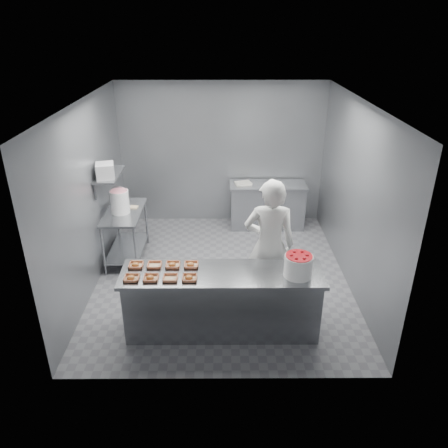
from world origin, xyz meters
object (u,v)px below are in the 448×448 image
(strawberry_tub, at_px, (298,265))
(appliance, at_px, (105,171))
(tray_3, at_px, (189,278))
(tray_4, at_px, (136,265))
(worker, at_px, (269,245))
(glaze_bucket, at_px, (120,201))
(tray_5, at_px, (154,265))
(tray_0, at_px, (131,278))
(tray_6, at_px, (173,265))
(tray_7, at_px, (191,265))
(back_counter, at_px, (267,205))
(tray_1, at_px, (151,278))
(tray_2, at_px, (170,278))
(prep_table, at_px, (125,228))
(service_counter, at_px, (222,301))

(strawberry_tub, relative_size, appliance, 1.15)
(tray_3, bearing_deg, tray_4, 156.46)
(worker, bearing_deg, glaze_bucket, -25.85)
(tray_5, height_order, glaze_bucket, glaze_bucket)
(glaze_bucket, bearing_deg, tray_4, -72.22)
(tray_0, bearing_deg, tray_6, 33.16)
(tray_5, relative_size, strawberry_tub, 0.53)
(tray_7, bearing_deg, tray_3, -90.00)
(tray_3, distance_m, tray_5, 0.57)
(tray_5, height_order, strawberry_tub, strawberry_tub)
(back_counter, distance_m, tray_5, 3.60)
(tray_0, relative_size, appliance, 0.61)
(tray_1, bearing_deg, strawberry_tub, 2.43)
(tray_5, xyz_separation_m, glaze_bucket, (-0.80, 1.74, 0.18))
(tray_2, bearing_deg, appliance, 121.81)
(worker, bearing_deg, prep_table, -27.25)
(appliance, bearing_deg, tray_3, -66.65)
(tray_0, height_order, tray_3, same)
(prep_table, relative_size, tray_2, 6.40)
(service_counter, xyz_separation_m, worker, (0.66, 0.60, 0.52))
(prep_table, height_order, tray_5, tray_5)
(tray_0, xyz_separation_m, tray_5, (0.24, 0.31, -0.00))
(tray_0, bearing_deg, tray_4, 90.00)
(tray_4, distance_m, glaze_bucket, 1.83)
(strawberry_tub, bearing_deg, back_counter, 90.85)
(back_counter, height_order, tray_5, tray_5)
(strawberry_tub, bearing_deg, tray_7, 170.13)
(back_counter, relative_size, tray_6, 8.01)
(tray_7, relative_size, appliance, 0.61)
(prep_table, xyz_separation_m, glaze_bucket, (-0.03, -0.06, 0.51))
(tray_3, bearing_deg, tray_5, 146.67)
(tray_3, bearing_deg, tray_0, 180.00)
(back_counter, bearing_deg, glaze_bucket, -152.31)
(tray_6, height_order, worker, worker)
(glaze_bucket, bearing_deg, tray_6, -59.16)
(appliance, bearing_deg, back_counter, 15.69)
(tray_4, distance_m, tray_6, 0.48)
(tray_1, height_order, tray_4, same)
(tray_3, xyz_separation_m, tray_7, (0.00, 0.31, 0.00))
(service_counter, height_order, tray_7, tray_7)
(tray_0, distance_m, tray_2, 0.48)
(tray_4, bearing_deg, tray_0, -90.00)
(glaze_bucket, relative_size, appliance, 1.53)
(glaze_bucket, bearing_deg, tray_2, -63.11)
(tray_4, height_order, strawberry_tub, strawberry_tub)
(tray_5, distance_m, strawberry_tub, 1.85)
(worker, bearing_deg, tray_3, 38.49)
(tray_1, distance_m, glaze_bucket, 2.21)
(back_counter, bearing_deg, tray_4, -123.23)
(service_counter, height_order, glaze_bucket, glaze_bucket)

